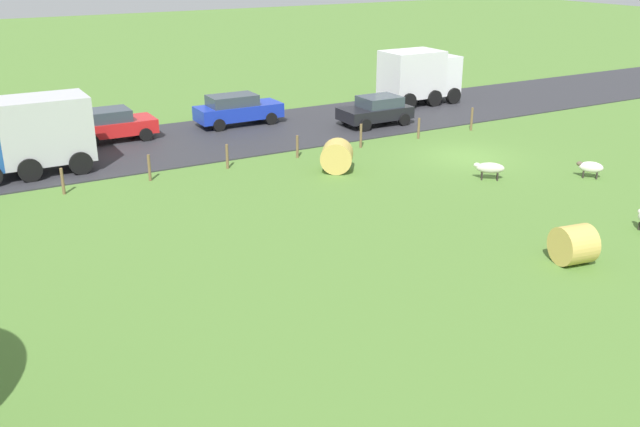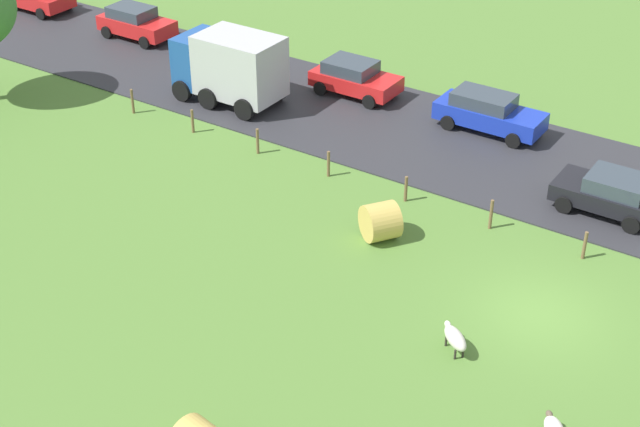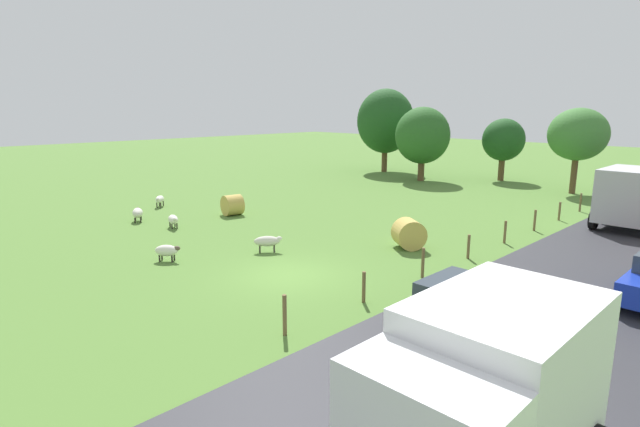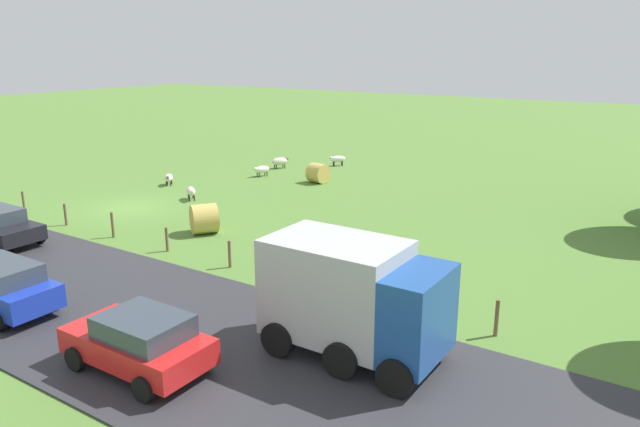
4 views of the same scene
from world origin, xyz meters
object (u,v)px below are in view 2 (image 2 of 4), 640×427
object	(u,v)px
car_0	(136,22)
car_3	(610,192)
car_4	(488,112)
truck_0	(230,66)
car_2	(354,77)
hay_bale_1	(380,221)
sheep_0	(455,338)

from	to	relation	value
car_0	car_3	xyz separation A→B (m)	(-3.42, -26.35, -0.06)
car_0	car_4	world-z (taller)	car_0
truck_0	car_2	world-z (taller)	truck_0
car_2	car_4	xyz separation A→B (m)	(-0.04, -6.65, 0.03)
hay_bale_1	car_2	xyz separation A→B (m)	(9.72, 7.08, 0.20)
hay_bale_1	car_2	distance (m)	12.03
sheep_0	car_0	world-z (taller)	car_0
hay_bale_1	car_2	size ratio (longest dim) A/B	0.34
hay_bale_1	car_4	size ratio (longest dim) A/B	0.29
car_0	hay_bale_1	bearing A→B (deg)	-115.02
sheep_0	car_3	size ratio (longest dim) A/B	0.31
sheep_0	hay_bale_1	world-z (taller)	hay_bale_1
sheep_0	car_4	world-z (taller)	car_4
sheep_0	car_0	size ratio (longest dim) A/B	0.29
truck_0	car_4	distance (m)	11.48
sheep_0	car_4	bearing A→B (deg)	21.24
sheep_0	car_0	bearing A→B (deg)	61.76
car_2	car_3	xyz separation A→B (m)	(-3.67, -13.14, -0.02)
car_3	car_4	distance (m)	7.44
hay_bale_1	car_4	bearing A→B (deg)	2.56
hay_bale_1	car_4	xyz separation A→B (m)	(9.68, 0.43, 0.23)
truck_0	car_3	bearing A→B (deg)	-89.85
truck_0	car_0	world-z (taller)	truck_0
car_3	truck_0	bearing A→B (deg)	90.15
truck_0	car_2	size ratio (longest dim) A/B	1.22
truck_0	car_2	distance (m)	5.67
car_0	car_3	size ratio (longest dim) A/B	1.07
sheep_0	hay_bale_1	xyz separation A→B (m)	(4.06, 4.91, 0.18)
sheep_0	car_0	xyz separation A→B (m)	(13.54, 25.21, 0.41)
car_4	car_2	bearing A→B (deg)	89.65
car_0	car_2	xyz separation A→B (m)	(0.25, -13.21, -0.03)
car_2	car_0	bearing A→B (deg)	91.09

